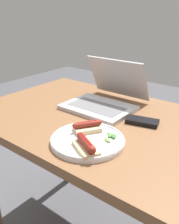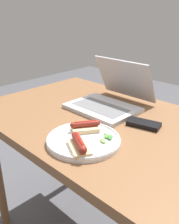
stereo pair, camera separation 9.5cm
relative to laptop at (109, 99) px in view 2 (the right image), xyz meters
The scene contains 7 objects.
desk 0.17m from the laptop, 69.87° to the right, with size 1.08×0.72×0.74m.
laptop is the anchor object (origin of this frame).
plate 0.34m from the laptop, 64.32° to the right, with size 0.26×0.26×0.02m.
sausage_toast_left 0.41m from the laptop, 62.79° to the right, with size 0.12×0.10×0.04m.
sausage_toast_middle 0.28m from the laptop, 67.26° to the right, with size 0.10×0.11×0.04m.
salad_pile 0.33m from the laptop, 50.73° to the right, with size 0.06×0.07×0.01m.
external_drive 0.23m from the laptop, 13.63° to the right, with size 0.14×0.09×0.02m.
Camera 2 is at (0.65, -0.72, 1.18)m, focal length 40.00 mm.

